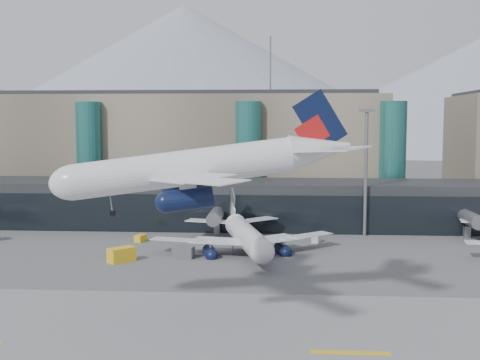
{
  "coord_description": "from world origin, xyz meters",
  "views": [
    {
      "loc": [
        12.92,
        -73.65,
        23.0
      ],
      "look_at": [
        5.75,
        32.0,
        12.76
      ],
      "focal_mm": 45.0,
      "sensor_mm": 36.0,
      "label": 1
    }
  ],
  "objects_px": {
    "jet_parked_mid": "(243,227)",
    "veh_c": "(183,252)",
    "hero_jet": "(214,156)",
    "veh_d": "(316,239)",
    "veh_b": "(140,238)",
    "lightmast_mid": "(366,165)",
    "veh_h": "(121,255)"
  },
  "relations": [
    {
      "from": "jet_parked_mid",
      "to": "veh_h",
      "type": "distance_m",
      "value": 22.24
    },
    {
      "from": "lightmast_mid",
      "to": "veh_b",
      "type": "height_order",
      "value": "lightmast_mid"
    },
    {
      "from": "veh_h",
      "to": "lightmast_mid",
      "type": "bearing_deg",
      "value": -14.95
    },
    {
      "from": "veh_b",
      "to": "veh_h",
      "type": "bearing_deg",
      "value": -157.57
    },
    {
      "from": "jet_parked_mid",
      "to": "veh_c",
      "type": "distance_m",
      "value": 12.36
    },
    {
      "from": "jet_parked_mid",
      "to": "veh_c",
      "type": "height_order",
      "value": "jet_parked_mid"
    },
    {
      "from": "veh_h",
      "to": "veh_c",
      "type": "bearing_deg",
      "value": -26.34
    },
    {
      "from": "veh_h",
      "to": "jet_parked_mid",
      "type": "bearing_deg",
      "value": -18.31
    },
    {
      "from": "lightmast_mid",
      "to": "veh_c",
      "type": "distance_m",
      "value": 42.45
    },
    {
      "from": "veh_c",
      "to": "veh_d",
      "type": "xyz_separation_m",
      "value": [
        23.34,
        15.0,
        -0.28
      ]
    },
    {
      "from": "veh_b",
      "to": "jet_parked_mid",
      "type": "bearing_deg",
      "value": -88.21
    },
    {
      "from": "lightmast_mid",
      "to": "veh_d",
      "type": "xyz_separation_m",
      "value": [
        -10.14,
        -7.36,
        -13.7
      ]
    },
    {
      "from": "veh_d",
      "to": "veh_h",
      "type": "xyz_separation_m",
      "value": [
        -33.05,
        -18.43,
        0.47
      ]
    },
    {
      "from": "hero_jet",
      "to": "veh_h",
      "type": "distance_m",
      "value": 37.84
    },
    {
      "from": "jet_parked_mid",
      "to": "veh_b",
      "type": "height_order",
      "value": "jet_parked_mid"
    },
    {
      "from": "veh_c",
      "to": "veh_d",
      "type": "bearing_deg",
      "value": 42.71
    },
    {
      "from": "jet_parked_mid",
      "to": "veh_d",
      "type": "distance_m",
      "value": 16.23
    },
    {
      "from": "jet_parked_mid",
      "to": "veh_b",
      "type": "bearing_deg",
      "value": 58.0
    },
    {
      "from": "hero_jet",
      "to": "veh_d",
      "type": "relative_size",
      "value": 14.34
    },
    {
      "from": "jet_parked_mid",
      "to": "veh_c",
      "type": "xyz_separation_m",
      "value": [
        -9.83,
        -6.74,
        -3.26
      ]
    },
    {
      "from": "hero_jet",
      "to": "veh_c",
      "type": "height_order",
      "value": "hero_jet"
    },
    {
      "from": "veh_c",
      "to": "jet_parked_mid",
      "type": "bearing_deg",
      "value": 44.4
    },
    {
      "from": "hero_jet",
      "to": "veh_d",
      "type": "height_order",
      "value": "hero_jet"
    },
    {
      "from": "hero_jet",
      "to": "veh_d",
      "type": "xyz_separation_m",
      "value": [
        14.52,
        46.13,
        -18.4
      ]
    },
    {
      "from": "jet_parked_mid",
      "to": "veh_d",
      "type": "xyz_separation_m",
      "value": [
        13.51,
        8.26,
        -3.53
      ]
    },
    {
      "from": "veh_h",
      "to": "veh_b",
      "type": "bearing_deg",
      "value": 46.9
    },
    {
      "from": "veh_d",
      "to": "veh_h",
      "type": "relative_size",
      "value": 0.58
    },
    {
      "from": "lightmast_mid",
      "to": "jet_parked_mid",
      "type": "distance_m",
      "value": 30.12
    },
    {
      "from": "hero_jet",
      "to": "veh_h",
      "type": "xyz_separation_m",
      "value": [
        -18.53,
        27.71,
        -17.92
      ]
    },
    {
      "from": "lightmast_mid",
      "to": "jet_parked_mid",
      "type": "bearing_deg",
      "value": -146.55
    },
    {
      "from": "hero_jet",
      "to": "veh_d",
      "type": "bearing_deg",
      "value": 64.17
    },
    {
      "from": "veh_d",
      "to": "jet_parked_mid",
      "type": "bearing_deg",
      "value": 139.07
    }
  ]
}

